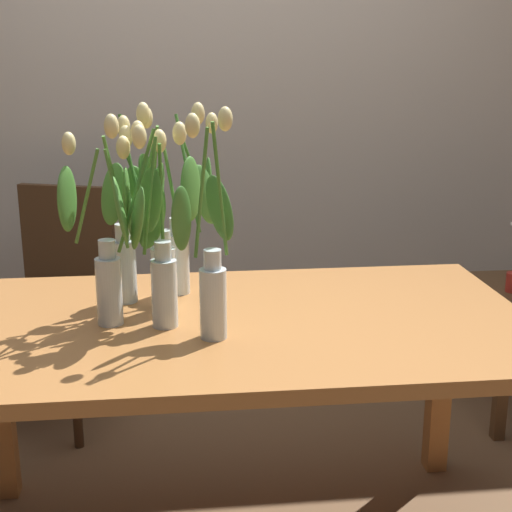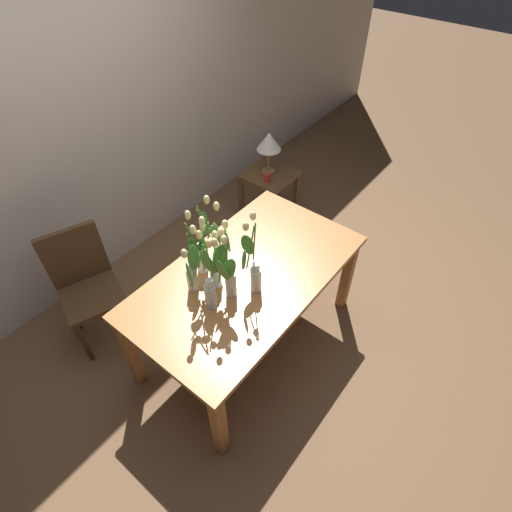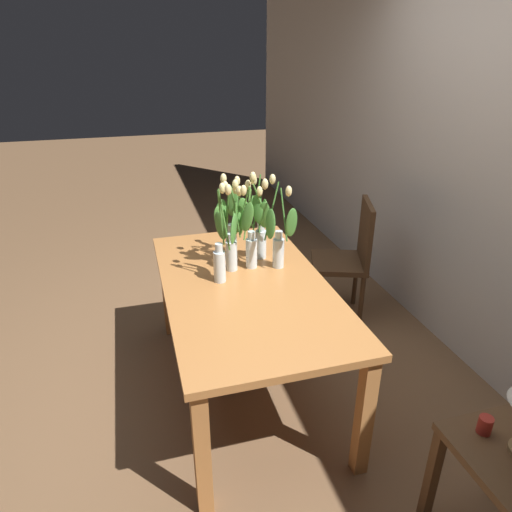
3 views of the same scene
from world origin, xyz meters
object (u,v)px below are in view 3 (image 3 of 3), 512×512
(tulip_vase_1, at_px, (250,230))
(dining_chair, at_px, (350,254))
(tulip_vase_4, at_px, (222,251))
(pillar_candle, at_px, (485,425))
(tulip_vase_3, at_px, (230,236))
(tulip_vase_5, at_px, (279,241))
(dining_table, at_px, (245,298))
(side_table, at_px, (511,474))
(tulip_vase_0, at_px, (236,228))
(tulip_vase_2, at_px, (260,232))

(tulip_vase_1, relative_size, dining_chair, 0.59)
(tulip_vase_4, relative_size, pillar_candle, 7.62)
(tulip_vase_3, height_order, tulip_vase_5, tulip_vase_5)
(dining_table, relative_size, dining_chair, 1.72)
(tulip_vase_1, distance_m, tulip_vase_3, 0.12)
(tulip_vase_5, relative_size, side_table, 1.03)
(tulip_vase_0, bearing_deg, dining_chair, 106.76)
(dining_table, xyz_separation_m, pillar_candle, (1.12, 0.69, -0.06))
(dining_table, height_order, tulip_vase_2, tulip_vase_2)
(dining_table, distance_m, tulip_vase_1, 0.39)
(tulip_vase_5, xyz_separation_m, pillar_candle, (1.25, 0.45, -0.34))
(tulip_vase_4, distance_m, side_table, 1.65)
(tulip_vase_2, height_order, dining_chair, tulip_vase_2)
(dining_table, xyz_separation_m, dining_chair, (-0.62, 0.97, -0.12))
(tulip_vase_1, distance_m, dining_chair, 1.07)
(tulip_vase_1, relative_size, tulip_vase_4, 0.96)
(tulip_vase_3, xyz_separation_m, tulip_vase_4, (0.14, -0.08, -0.02))
(dining_table, relative_size, pillar_candle, 21.33)
(tulip_vase_3, bearing_deg, tulip_vase_2, 106.24)
(tulip_vase_4, bearing_deg, dining_chair, 116.72)
(tulip_vase_1, distance_m, tulip_vase_5, 0.18)
(tulip_vase_1, relative_size, tulip_vase_3, 1.00)
(tulip_vase_0, height_order, tulip_vase_5, tulip_vase_5)
(tulip_vase_5, height_order, side_table, tulip_vase_5)
(dining_table, bearing_deg, tulip_vase_3, -171.13)
(tulip_vase_0, relative_size, tulip_vase_1, 0.97)
(dining_table, xyz_separation_m, tulip_vase_5, (-0.12, 0.24, 0.27))
(tulip_vase_1, xyz_separation_m, side_table, (1.45, 0.67, -0.54))
(tulip_vase_4, height_order, side_table, tulip_vase_4)
(tulip_vase_0, distance_m, tulip_vase_3, 0.14)
(dining_table, distance_m, tulip_vase_3, 0.37)
(tulip_vase_5, distance_m, side_table, 1.54)
(tulip_vase_1, bearing_deg, tulip_vase_2, 129.58)
(tulip_vase_4, bearing_deg, tulip_vase_5, 98.03)
(tulip_vase_3, distance_m, dining_chair, 1.16)
(tulip_vase_0, bearing_deg, tulip_vase_3, -28.37)
(tulip_vase_5, bearing_deg, tulip_vase_1, -118.43)
(tulip_vase_2, bearing_deg, tulip_vase_5, 23.89)
(side_table, bearing_deg, tulip_vase_4, -146.78)
(tulip_vase_2, relative_size, pillar_candle, 7.61)
(pillar_candle, bearing_deg, tulip_vase_1, -155.50)
(dining_table, relative_size, tulip_vase_5, 2.82)
(tulip_vase_5, relative_size, dining_chair, 0.61)
(tulip_vase_0, xyz_separation_m, pillar_candle, (1.46, 0.66, -0.36))
(tulip_vase_4, relative_size, dining_chair, 0.61)
(tulip_vase_0, bearing_deg, tulip_vase_4, -28.75)
(dining_table, xyz_separation_m, tulip_vase_0, (-0.34, 0.03, 0.30))
(tulip_vase_0, bearing_deg, tulip_vase_5, 43.71)
(tulip_vase_3, height_order, dining_chair, tulip_vase_3)
(tulip_vase_2, height_order, pillar_candle, tulip_vase_2)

